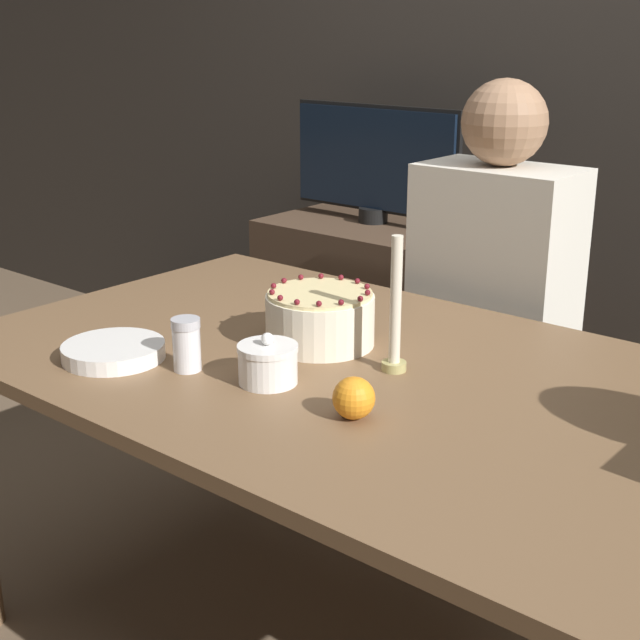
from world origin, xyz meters
name	(u,v)px	position (x,y,z in m)	size (l,w,h in m)	color
wall_behind	(639,48)	(0.00, 1.40, 1.30)	(8.00, 0.05, 2.60)	#38332D
dining_table	(342,407)	(0.00, 0.00, 0.63)	(1.59, 0.99, 0.72)	brown
cake	(320,318)	(-0.11, 0.06, 0.78)	(0.23, 0.23, 0.13)	#EFE5CC
sugar_bowl	(268,363)	(-0.04, -0.17, 0.76)	(0.12, 0.12, 0.10)	white
sugar_shaker	(187,344)	(-0.21, -0.23, 0.78)	(0.06, 0.06, 0.11)	white
plate_stack	(114,351)	(-0.37, -0.28, 0.74)	(0.21, 0.21, 0.03)	white
candle	(395,317)	(0.10, 0.03, 0.83)	(0.05, 0.05, 0.27)	tan
orange_fruit_0	(354,398)	(0.18, -0.19, 0.76)	(0.07, 0.07, 0.07)	orange
person_man_blue_shirt	(490,348)	(-0.05, 0.69, 0.55)	(0.40, 0.34, 1.25)	#473D33
side_cabinet	(371,322)	(-0.74, 1.10, 0.36)	(0.70, 0.50, 0.72)	#4C3828
tv_monitor	(375,161)	(-0.74, 1.11, 0.93)	(0.66, 0.10, 0.39)	black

